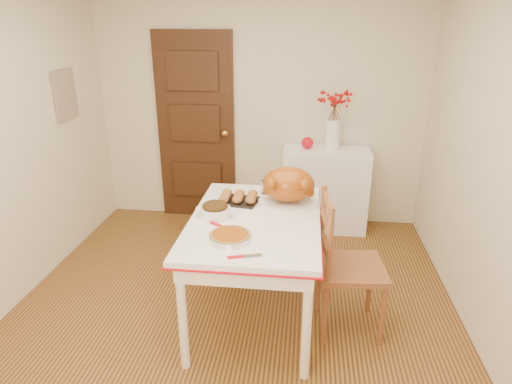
# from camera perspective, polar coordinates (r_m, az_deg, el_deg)

# --- Properties ---
(floor) EXTENTS (3.50, 4.00, 0.00)m
(floor) POSITION_cam_1_polar(r_m,az_deg,el_deg) (3.47, -3.40, -16.72)
(floor) COLOR #432713
(floor) RESTS_ON ground
(wall_back) EXTENTS (3.50, 0.00, 2.50)m
(wall_back) POSITION_cam_1_polar(r_m,az_deg,el_deg) (4.80, 0.45, 10.65)
(wall_back) COLOR beige
(wall_back) RESTS_ON ground
(wall_right) EXTENTS (0.00, 4.00, 2.50)m
(wall_right) POSITION_cam_1_polar(r_m,az_deg,el_deg) (3.09, 29.98, 1.75)
(wall_right) COLOR beige
(wall_right) RESTS_ON ground
(door_back) EXTENTS (0.85, 0.06, 2.06)m
(door_back) POSITION_cam_1_polar(r_m,az_deg,el_deg) (4.94, -7.78, 8.15)
(door_back) COLOR #3C1D10
(door_back) RESTS_ON ground
(photo_board) EXTENTS (0.03, 0.35, 0.45)m
(photo_board) POSITION_cam_1_polar(r_m,az_deg,el_deg) (4.53, -23.55, 11.52)
(photo_board) COLOR #B2A691
(photo_board) RESTS_ON ground
(sideboard) EXTENTS (0.89, 0.40, 0.89)m
(sideboard) POSITION_cam_1_polar(r_m,az_deg,el_deg) (4.78, 8.91, 0.33)
(sideboard) COLOR white
(sideboard) RESTS_ON floor
(kitchen_table) EXTENTS (0.94, 1.37, 0.82)m
(kitchen_table) POSITION_cam_1_polar(r_m,az_deg,el_deg) (3.33, -0.10, -9.84)
(kitchen_table) COLOR white
(kitchen_table) RESTS_ON floor
(chair_oak) EXTENTS (0.50, 0.50, 1.04)m
(chair_oak) POSITION_cam_1_polar(r_m,az_deg,el_deg) (3.23, 12.31, -9.21)
(chair_oak) COLOR brown
(chair_oak) RESTS_ON floor
(berry_vase) EXTENTS (0.33, 0.33, 0.64)m
(berry_vase) POSITION_cam_1_polar(r_m,az_deg,el_deg) (4.57, 10.06, 9.35)
(berry_vase) COLOR white
(berry_vase) RESTS_ON sideboard
(apple) EXTENTS (0.12, 0.12, 0.12)m
(apple) POSITION_cam_1_polar(r_m,az_deg,el_deg) (4.62, 6.68, 6.35)
(apple) COLOR red
(apple) RESTS_ON sideboard
(turkey_platter) EXTENTS (0.55, 0.49, 0.29)m
(turkey_platter) POSITION_cam_1_polar(r_m,az_deg,el_deg) (3.33, 4.24, 0.74)
(turkey_platter) COLOR #9F4A12
(turkey_platter) RESTS_ON kitchen_table
(pumpkin_pie) EXTENTS (0.30, 0.30, 0.06)m
(pumpkin_pie) POSITION_cam_1_polar(r_m,az_deg,el_deg) (2.83, -3.39, -5.63)
(pumpkin_pie) COLOR #8C400C
(pumpkin_pie) RESTS_ON kitchen_table
(stuffing_dish) EXTENTS (0.28, 0.22, 0.11)m
(stuffing_dish) POSITION_cam_1_polar(r_m,az_deg,el_deg) (3.16, -5.31, -2.28)
(stuffing_dish) COLOR #442D0C
(stuffing_dish) RESTS_ON kitchen_table
(rolls_tray) EXTENTS (0.33, 0.27, 0.08)m
(rolls_tray) POSITION_cam_1_polar(r_m,az_deg,el_deg) (3.40, -2.27, -0.69)
(rolls_tray) COLOR #996123
(rolls_tray) RESTS_ON kitchen_table
(pie_server) EXTENTS (0.22, 0.12, 0.01)m
(pie_server) POSITION_cam_1_polar(r_m,az_deg,el_deg) (2.64, -1.48, -8.32)
(pie_server) COLOR silver
(pie_server) RESTS_ON kitchen_table
(carving_knife) EXTENTS (0.26, 0.19, 0.01)m
(carving_knife) POSITION_cam_1_polar(r_m,az_deg,el_deg) (2.99, -4.03, -4.61)
(carving_knife) COLOR silver
(carving_knife) RESTS_ON kitchen_table
(drinking_glass) EXTENTS (0.07, 0.07, 0.11)m
(drinking_glass) POSITION_cam_1_polar(r_m,az_deg,el_deg) (3.57, 1.17, 0.67)
(drinking_glass) COLOR white
(drinking_glass) RESTS_ON kitchen_table
(shaker_pair) EXTENTS (0.10, 0.06, 0.09)m
(shaker_pair) POSITION_cam_1_polar(r_m,az_deg,el_deg) (3.56, 6.63, 0.33)
(shaker_pair) COLOR white
(shaker_pair) RESTS_ON kitchen_table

